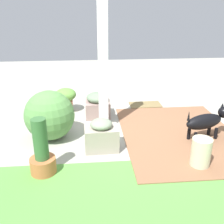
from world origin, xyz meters
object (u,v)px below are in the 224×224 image
Objects in this scene: dog at (207,121)px; round_shrub at (50,115)px; stone_planter_nearest at (98,105)px; ceramic_urn at (201,153)px; terracotta_pot_tall at (42,154)px; terracotta_pot_broad at (66,98)px; porch_pillar at (103,67)px; stone_planter_mid at (101,136)px; doormat at (145,105)px.

round_shrub is at bearing -6.30° from dog.
stone_planter_nearest is 2.18m from ceramic_urn.
stone_planter_nearest is 1.91m from terracotta_pot_tall.
terracotta_pot_broad is at bearing -48.12° from ceramic_urn.
porch_pillar is at bearing 98.74° from stone_planter_nearest.
stone_planter_mid is at bearing 111.72° from terracotta_pot_broad.
stone_planter_mid is 1.63m from terracotta_pot_broad.
terracotta_pot_broad is 1.20× the size of ceramic_urn.
dog reaches higher than ceramic_urn.
terracotta_pot_broad is (-0.16, -1.09, -0.10)m from round_shrub.
dog is at bearing 159.92° from porch_pillar.
stone_planter_mid is at bearing 90.11° from stone_planter_nearest.
ceramic_urn is (-2.02, 0.98, -0.19)m from round_shrub.
terracotta_pot_tall is at bearing 15.92° from dog.
round_shrub is 2.22m from doormat.
stone_planter_nearest is at bearing -54.99° from ceramic_urn.
stone_planter_nearest is at bearing -89.89° from stone_planter_mid.
ceramic_urn reaches higher than doormat.
doormat is (-1.76, -2.22, -0.25)m from terracotta_pot_tall.
terracotta_pot_tall is 2.00m from ceramic_urn.
dog is (-1.62, -0.16, 0.10)m from stone_planter_mid.
round_shrub is at bearing 19.63° from porch_pillar.
round_shrub is 0.95m from terracotta_pot_tall.
terracotta_pot_tall is 1.55× the size of terracotta_pot_broad.
terracotta_pot_broad is (0.68, -0.79, -0.76)m from porch_pillar.
terracotta_pot_broad is (0.60, -1.52, 0.07)m from stone_planter_mid.
terracotta_pot_tall is 1.86× the size of ceramic_urn.
ceramic_urn is (-1.25, 1.78, -0.03)m from stone_planter_nearest.
porch_pillar reaches higher than stone_planter_nearest.
porch_pillar is at bearing -160.37° from round_shrub.
porch_pillar is 3.26× the size of doormat.
stone_planter_nearest is 1.95m from dog.
dog is at bearing 146.56° from stone_planter_nearest.
stone_planter_mid is at bearing -23.76° from ceramic_urn.
stone_planter_mid is 1.99m from doormat.
dog is at bearing 173.70° from round_shrub.
round_shrub is 2.25m from ceramic_urn.
stone_planter_nearest is 0.59× the size of dog.
stone_planter_nearest is 1.17× the size of ceramic_urn.
doormat is (0.62, -1.54, -0.30)m from dog.
porch_pillar is at bearing -95.94° from stone_planter_mid.
dog is (-2.39, 0.26, -0.07)m from round_shrub.
terracotta_pot_tall is at bearing 90.85° from round_shrub.
porch_pillar is 2.68× the size of dog.
terracotta_pot_tall reaches higher than terracotta_pot_broad.
terracotta_pot_broad is at bearing -94.25° from terracotta_pot_tall.
round_shrub reaches higher than ceramic_urn.
terracotta_pot_broad reaches higher than stone_planter_nearest.
stone_planter_mid is 1.36m from ceramic_urn.
porch_pillar is 1.70m from doormat.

